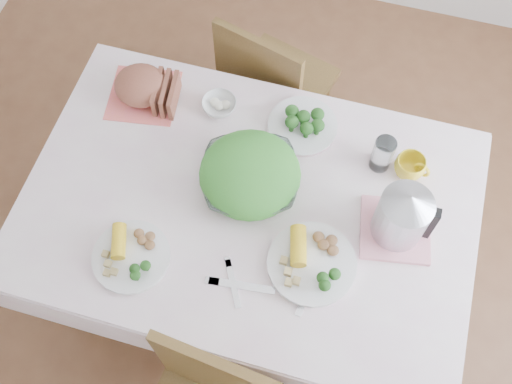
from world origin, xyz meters
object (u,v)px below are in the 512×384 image
(dining_table, at_px, (250,247))
(dinner_plate_left, at_px, (131,257))
(chair_far, at_px, (279,79))
(salad_bowl, at_px, (250,178))
(yellow_mug, at_px, (409,167))
(electric_kettle, at_px, (402,215))
(dinner_plate_right, at_px, (312,264))

(dining_table, relative_size, dinner_plate_left, 5.62)
(chair_far, xyz_separation_m, salad_bowl, (0.07, -0.68, 0.34))
(yellow_mug, relative_size, electric_kettle, 0.46)
(dinner_plate_left, bearing_deg, salad_bowl, 51.62)
(dinner_plate_left, height_order, dinner_plate_right, dinner_plate_right)
(chair_far, bearing_deg, dinner_plate_right, 126.28)
(dining_table, relative_size, chair_far, 1.58)
(salad_bowl, height_order, yellow_mug, yellow_mug)
(dining_table, bearing_deg, electric_kettle, 4.16)
(dinner_plate_left, distance_m, dinner_plate_right, 0.57)
(chair_far, distance_m, dinner_plate_right, 1.01)
(dinner_plate_right, relative_size, yellow_mug, 2.70)
(dinner_plate_left, height_order, yellow_mug, yellow_mug)
(dinner_plate_right, xyz_separation_m, yellow_mug, (0.24, 0.41, 0.03))
(chair_far, bearing_deg, dinner_plate_left, 94.10)
(dinner_plate_right, bearing_deg, yellow_mug, 60.29)
(dinner_plate_right, bearing_deg, dinner_plate_left, -166.53)
(dining_table, xyz_separation_m, chair_far, (-0.08, 0.75, 0.09))
(dinner_plate_right, distance_m, yellow_mug, 0.48)
(chair_far, height_order, dinner_plate_right, chair_far)
(dining_table, distance_m, chair_far, 0.76)
(dining_table, relative_size, dinner_plate_right, 4.95)
(dining_table, xyz_separation_m, dinner_plate_left, (-0.30, -0.29, 0.40))
(salad_bowl, distance_m, dinner_plate_right, 0.35)
(chair_far, height_order, yellow_mug, chair_far)
(dining_table, distance_m, dinner_plate_right, 0.50)
(dinner_plate_right, height_order, electric_kettle, electric_kettle)
(dinner_plate_right, height_order, yellow_mug, yellow_mug)
(dining_table, height_order, dinner_plate_left, dinner_plate_left)
(chair_far, xyz_separation_m, electric_kettle, (0.57, -0.72, 0.42))
(electric_kettle, bearing_deg, dinner_plate_left, -163.49)
(dinner_plate_left, distance_m, electric_kettle, 0.86)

